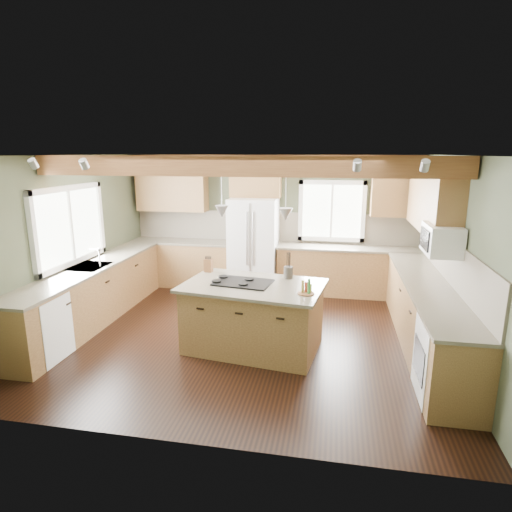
# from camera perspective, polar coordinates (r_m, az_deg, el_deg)

# --- Properties ---
(floor) EXTENTS (5.60, 5.60, 0.00)m
(floor) POSITION_cam_1_polar(r_m,az_deg,el_deg) (6.47, -1.24, -10.42)
(floor) COLOR black
(floor) RESTS_ON ground
(ceiling) EXTENTS (5.60, 5.60, 0.00)m
(ceiling) POSITION_cam_1_polar(r_m,az_deg,el_deg) (5.91, -1.37, 13.28)
(ceiling) COLOR silver
(ceiling) RESTS_ON wall_back
(wall_back) EXTENTS (5.60, 0.00, 5.60)m
(wall_back) POSITION_cam_1_polar(r_m,az_deg,el_deg) (8.47, 2.17, 4.55)
(wall_back) COLOR #3F4631
(wall_back) RESTS_ON ground
(wall_left) EXTENTS (0.00, 5.00, 5.00)m
(wall_left) POSITION_cam_1_polar(r_m,az_deg,el_deg) (7.16, -23.80, 1.71)
(wall_left) COLOR #3F4631
(wall_left) RESTS_ON ground
(wall_right) EXTENTS (0.00, 5.00, 5.00)m
(wall_right) POSITION_cam_1_polar(r_m,az_deg,el_deg) (6.14, 25.21, -0.26)
(wall_right) COLOR #3F4631
(wall_right) RESTS_ON ground
(ceiling_beam) EXTENTS (5.55, 0.26, 0.26)m
(ceiling_beam) POSITION_cam_1_polar(r_m,az_deg,el_deg) (5.51, -2.25, 11.89)
(ceiling_beam) COLOR brown
(ceiling_beam) RESTS_ON ceiling
(soffit_trim) EXTENTS (5.55, 0.20, 0.10)m
(soffit_trim) POSITION_cam_1_polar(r_m,az_deg,el_deg) (8.27, 2.15, 12.96)
(soffit_trim) COLOR brown
(soffit_trim) RESTS_ON ceiling
(backsplash_back) EXTENTS (5.58, 0.03, 0.58)m
(backsplash_back) POSITION_cam_1_polar(r_m,az_deg,el_deg) (8.47, 2.15, 3.93)
(backsplash_back) COLOR brown
(backsplash_back) RESTS_ON wall_back
(backsplash_right) EXTENTS (0.03, 3.70, 0.58)m
(backsplash_right) POSITION_cam_1_polar(r_m,az_deg,el_deg) (6.20, 24.88, -0.95)
(backsplash_right) COLOR brown
(backsplash_right) RESTS_ON wall_right
(base_cab_back_left) EXTENTS (2.02, 0.60, 0.88)m
(base_cab_back_left) POSITION_cam_1_polar(r_m,az_deg,el_deg) (8.81, -9.77, -1.01)
(base_cab_back_left) COLOR brown
(base_cab_back_left) RESTS_ON floor
(counter_back_left) EXTENTS (2.06, 0.64, 0.04)m
(counter_back_left) POSITION_cam_1_polar(r_m,az_deg,el_deg) (8.70, -9.89, 1.92)
(counter_back_left) COLOR #4B4437
(counter_back_left) RESTS_ON base_cab_back_left
(base_cab_back_right) EXTENTS (2.62, 0.60, 0.88)m
(base_cab_back_right) POSITION_cam_1_polar(r_m,az_deg,el_deg) (8.28, 12.07, -2.06)
(base_cab_back_right) COLOR brown
(base_cab_back_right) RESTS_ON floor
(counter_back_right) EXTENTS (2.66, 0.64, 0.04)m
(counter_back_right) POSITION_cam_1_polar(r_m,az_deg,el_deg) (8.17, 12.23, 1.05)
(counter_back_right) COLOR #4B4437
(counter_back_right) RESTS_ON base_cab_back_right
(base_cab_left) EXTENTS (0.60, 3.70, 0.88)m
(base_cab_left) POSITION_cam_1_polar(r_m,az_deg,el_deg) (7.25, -20.97, -4.93)
(base_cab_left) COLOR brown
(base_cab_left) RESTS_ON floor
(counter_left) EXTENTS (0.64, 3.74, 0.04)m
(counter_left) POSITION_cam_1_polar(r_m,az_deg,el_deg) (7.13, -21.28, -1.42)
(counter_left) COLOR #4B4437
(counter_left) RESTS_ON base_cab_left
(base_cab_right) EXTENTS (0.60, 3.70, 0.88)m
(base_cab_right) POSITION_cam_1_polar(r_m,az_deg,el_deg) (6.36, 21.69, -7.58)
(base_cab_right) COLOR brown
(base_cab_right) RESTS_ON floor
(counter_right) EXTENTS (0.64, 3.74, 0.04)m
(counter_right) POSITION_cam_1_polar(r_m,az_deg,el_deg) (6.22, 22.05, -3.61)
(counter_right) COLOR #4B4437
(counter_right) RESTS_ON base_cab_right
(upper_cab_back_left) EXTENTS (1.40, 0.35, 0.90)m
(upper_cab_back_left) POSITION_cam_1_polar(r_m,az_deg,el_deg) (8.74, -11.14, 8.88)
(upper_cab_back_left) COLOR brown
(upper_cab_back_left) RESTS_ON wall_back
(upper_cab_over_fridge) EXTENTS (0.96, 0.35, 0.70)m
(upper_cab_over_fridge) POSITION_cam_1_polar(r_m,az_deg,el_deg) (8.26, -0.05, 10.26)
(upper_cab_over_fridge) COLOR brown
(upper_cab_over_fridge) RESTS_ON wall_back
(upper_cab_right) EXTENTS (0.35, 2.20, 0.90)m
(upper_cab_right) POSITION_cam_1_polar(r_m,az_deg,el_deg) (6.86, 22.51, 6.87)
(upper_cab_right) COLOR brown
(upper_cab_right) RESTS_ON wall_right
(upper_cab_back_corner) EXTENTS (0.90, 0.35, 0.90)m
(upper_cab_back_corner) POSITION_cam_1_polar(r_m,az_deg,el_deg) (8.21, 18.29, 8.16)
(upper_cab_back_corner) COLOR brown
(upper_cab_back_corner) RESTS_ON wall_back
(window_left) EXTENTS (0.04, 1.60, 1.05)m
(window_left) POSITION_cam_1_polar(r_m,az_deg,el_deg) (7.15, -23.64, 3.75)
(window_left) COLOR white
(window_left) RESTS_ON wall_left
(window_back) EXTENTS (1.10, 0.04, 1.00)m
(window_back) POSITION_cam_1_polar(r_m,az_deg,el_deg) (8.33, 10.06, 5.93)
(window_back) COLOR white
(window_back) RESTS_ON wall_back
(sink) EXTENTS (0.50, 0.65, 0.03)m
(sink) POSITION_cam_1_polar(r_m,az_deg,el_deg) (7.13, -21.28, -1.38)
(sink) COLOR #262628
(sink) RESTS_ON counter_left
(faucet) EXTENTS (0.02, 0.02, 0.28)m
(faucet) POSITION_cam_1_polar(r_m,az_deg,el_deg) (7.00, -20.13, -0.31)
(faucet) COLOR #B2B2B7
(faucet) RESTS_ON sink
(dishwasher) EXTENTS (0.60, 0.60, 0.84)m
(dishwasher) POSITION_cam_1_polar(r_m,az_deg,el_deg) (6.25, -27.07, -8.59)
(dishwasher) COLOR white
(dishwasher) RESTS_ON floor
(oven) EXTENTS (0.60, 0.72, 0.84)m
(oven) POSITION_cam_1_polar(r_m,az_deg,el_deg) (5.20, 24.25, -12.78)
(oven) COLOR white
(oven) RESTS_ON floor
(microwave) EXTENTS (0.40, 0.70, 0.38)m
(microwave) POSITION_cam_1_polar(r_m,az_deg,el_deg) (5.99, 23.54, 2.04)
(microwave) COLOR white
(microwave) RESTS_ON wall_right
(pendant_left) EXTENTS (0.18, 0.18, 0.16)m
(pendant_left) POSITION_cam_1_polar(r_m,az_deg,el_deg) (5.68, -4.57, 5.94)
(pendant_left) COLOR #B2B2B7
(pendant_left) RESTS_ON ceiling
(pendant_right) EXTENTS (0.18, 0.18, 0.16)m
(pendant_right) POSITION_cam_1_polar(r_m,az_deg,el_deg) (5.40, 3.96, 5.55)
(pendant_right) COLOR #B2B2B7
(pendant_right) RESTS_ON ceiling
(refrigerator) EXTENTS (0.90, 0.74, 1.80)m
(refrigerator) POSITION_cam_1_polar(r_m,az_deg,el_deg) (8.23, -0.31, 1.45)
(refrigerator) COLOR silver
(refrigerator) RESTS_ON floor
(island) EXTENTS (1.86, 1.29, 0.88)m
(island) POSITION_cam_1_polar(r_m,az_deg,el_deg) (5.90, -0.39, -8.24)
(island) COLOR brown
(island) RESTS_ON floor
(island_top) EXTENTS (1.99, 1.42, 0.04)m
(island_top) POSITION_cam_1_polar(r_m,az_deg,el_deg) (5.74, -0.40, -3.97)
(island_top) COLOR #4B4437
(island_top) RESTS_ON island
(cooktop) EXTENTS (0.81, 0.60, 0.02)m
(cooktop) POSITION_cam_1_polar(r_m,az_deg,el_deg) (5.78, -1.75, -3.55)
(cooktop) COLOR black
(cooktop) RESTS_ON island_top
(knife_block) EXTENTS (0.12, 0.10, 0.19)m
(knife_block) POSITION_cam_1_polar(r_m,az_deg,el_deg) (6.34, -6.37, -1.27)
(knife_block) COLOR brown
(knife_block) RESTS_ON island_top
(utensil_crock) EXTENTS (0.13, 0.13, 0.17)m
(utensil_crock) POSITION_cam_1_polar(r_m,az_deg,el_deg) (5.99, 4.33, -2.20)
(utensil_crock) COLOR #3B342F
(utensil_crock) RESTS_ON island_top
(bottle_tray) EXTENTS (0.23, 0.23, 0.19)m
(bottle_tray) POSITION_cam_1_polar(r_m,az_deg,el_deg) (5.36, 6.71, -4.05)
(bottle_tray) COLOR brown
(bottle_tray) RESTS_ON island_top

